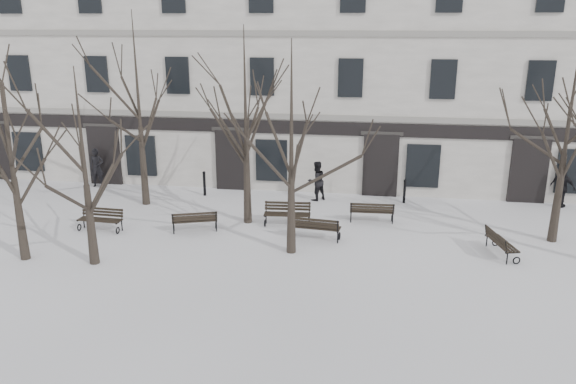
% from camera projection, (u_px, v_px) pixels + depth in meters
% --- Properties ---
extents(ground, '(100.00, 100.00, 0.00)m').
position_uv_depth(ground, '(276.00, 259.00, 19.24)').
color(ground, white).
rests_on(ground, ground).
extents(building, '(40.40, 10.20, 11.40)m').
position_uv_depth(building, '(317.00, 66.00, 29.88)').
color(building, silver).
rests_on(building, ground).
extents(tree_0, '(4.84, 4.84, 6.91)m').
position_uv_depth(tree_0, '(8.00, 135.00, 18.01)').
color(tree_0, black).
rests_on(tree_0, ground).
extents(tree_1, '(4.56, 4.56, 6.52)m').
position_uv_depth(tree_1, '(82.00, 145.00, 17.73)').
color(tree_1, black).
rests_on(tree_1, ground).
extents(tree_2, '(5.12, 5.12, 7.31)m').
position_uv_depth(tree_2, '(291.00, 124.00, 18.49)').
color(tree_2, black).
rests_on(tree_2, ground).
extents(tree_4, '(5.80, 5.80, 8.28)m').
position_uv_depth(tree_4, '(137.00, 87.00, 23.53)').
color(tree_4, black).
rests_on(tree_4, ground).
extents(tree_5, '(5.40, 5.40, 7.71)m').
position_uv_depth(tree_5, '(245.00, 103.00, 21.36)').
color(tree_5, black).
rests_on(tree_5, ground).
extents(tree_6, '(5.48, 5.48, 7.83)m').
position_uv_depth(tree_6, '(571.00, 109.00, 19.40)').
color(tree_6, black).
rests_on(tree_6, ground).
extents(bench_0, '(1.75, 0.72, 0.87)m').
position_uv_depth(bench_0, '(101.00, 219.00, 21.77)').
color(bench_0, black).
rests_on(bench_0, ground).
extents(bench_1, '(1.80, 1.13, 0.86)m').
position_uv_depth(bench_1, '(195.00, 220.00, 21.59)').
color(bench_1, black).
rests_on(bench_1, ground).
extents(bench_2, '(1.91, 0.87, 0.93)m').
position_uv_depth(bench_2, '(315.00, 227.00, 20.79)').
color(bench_2, black).
rests_on(bench_2, ground).
extents(bench_3, '(1.88, 0.80, 0.92)m').
position_uv_depth(bench_3, '(287.00, 213.00, 22.30)').
color(bench_3, black).
rests_on(bench_3, ground).
extents(bench_4, '(1.78, 0.70, 0.88)m').
position_uv_depth(bench_4, '(372.00, 211.00, 22.61)').
color(bench_4, black).
rests_on(bench_4, ground).
extents(bench_5, '(0.99, 1.77, 0.85)m').
position_uv_depth(bench_5, '(500.00, 243.00, 19.44)').
color(bench_5, black).
rests_on(bench_5, ground).
extents(bollard_a, '(0.15, 0.15, 1.17)m').
position_uv_depth(bollard_a, '(204.00, 182.00, 26.08)').
color(bollard_a, black).
rests_on(bollard_a, ground).
extents(bollard_b, '(0.14, 0.14, 1.09)m').
position_uv_depth(bollard_b, '(405.00, 190.00, 25.01)').
color(bollard_b, black).
rests_on(bollard_b, ground).
extents(pedestrian_a, '(0.76, 0.55, 1.91)m').
position_uv_depth(pedestrian_a, '(99.00, 186.00, 27.69)').
color(pedestrian_a, black).
rests_on(pedestrian_a, ground).
extents(pedestrian_b, '(1.11, 1.09, 1.81)m').
position_uv_depth(pedestrian_b, '(316.00, 200.00, 25.59)').
color(pedestrian_b, black).
rests_on(pedestrian_b, ground).
extents(pedestrian_c, '(1.10, 1.02, 1.81)m').
position_uv_depth(pedestrian_c, '(560.00, 207.00, 24.63)').
color(pedestrian_c, black).
rests_on(pedestrian_c, ground).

